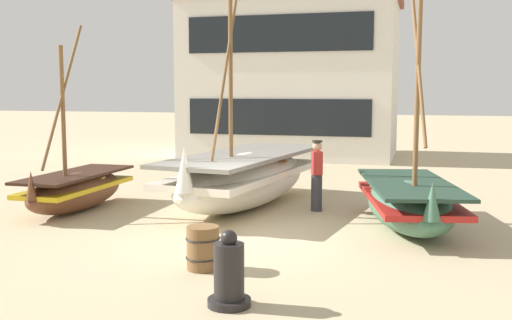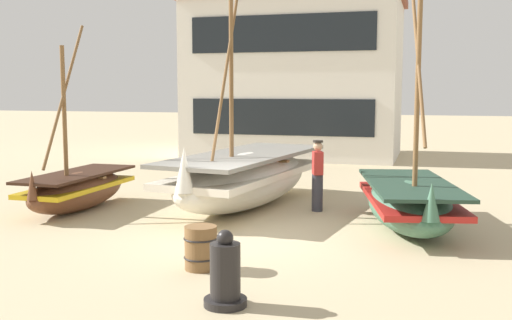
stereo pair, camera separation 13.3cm
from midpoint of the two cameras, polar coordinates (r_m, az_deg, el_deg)
The scene contains 8 objects.
ground_plane at distance 11.81m, azimuth -1.04°, elevation -7.31°, with size 120.00×120.00×0.00m, color tan.
fishing_boat_near_left at distance 12.80m, azimuth 14.65°, elevation -3.91°, with size 2.48×4.37×5.36m.
fishing_boat_centre_large at distance 14.67m, azimuth -0.79°, elevation -1.65°, with size 2.89×6.14×6.92m.
fishing_boat_far_right at distance 14.90m, azimuth -16.37°, elevation -2.65°, with size 1.26×3.57×4.38m.
fisherman_by_hull at distance 14.19m, azimuth 6.14°, elevation -1.55°, with size 0.33×0.41×1.68m.
capstan_winch at distance 8.08m, azimuth -2.46°, elevation -10.88°, with size 0.58×0.58×1.03m.
wooden_barrel at distance 9.70m, azimuth -4.86°, elevation -8.30°, with size 0.56×0.56×0.70m.
harbor_building_main at distance 26.38m, azimuth 3.96°, elevation 7.88°, with size 9.11×5.77×6.81m.
Camera 2 is at (3.47, -10.93, 2.85)m, focal length 42.07 mm.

